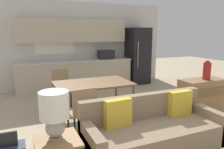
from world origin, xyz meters
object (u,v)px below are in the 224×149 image
Objects in this scene: couch at (152,130)px; dining_chair_far_left at (61,86)px; dining_table at (93,85)px; vase at (207,71)px; refrigerator at (138,56)px; credenza at (201,96)px; dining_chair_near_left at (82,110)px; table_lamp at (54,111)px.

dining_chair_far_left is at bearing 107.72° from couch.
vase is (2.26, -0.85, 0.28)m from dining_table.
refrigerator reaches higher than dining_chair_far_left.
credenza is (2.21, -0.81, -0.29)m from dining_table.
couch is 5.12× the size of vase.
dining_table is at bearing 159.33° from vase.
couch is 1.18m from dining_chair_near_left.
dining_chair_near_left is at bearing -132.04° from refrigerator.
credenza is (3.28, 0.98, -0.49)m from table_lamp.
credenza is (-0.19, -3.13, -0.57)m from refrigerator.
vase is 2.80m from dining_chair_near_left.
credenza is 1.12× the size of dining_chair_near_left.
couch is at bearing 129.32° from dining_chair_near_left.
couch reaches higher than dining_table.
vase is at bearing 15.71° from table_lamp.
couch is at bearing 3.05° from table_lamp.
dining_chair_near_left is (-2.90, -3.21, -0.45)m from refrigerator.
vase reaches higher than dining_chair_far_left.
table_lamp is (-3.46, -4.11, -0.08)m from refrigerator.
table_lamp is 3.46m from credenza.
table_lamp is 3.46m from vase.
dining_table is 2.09m from table_lamp.
couch is 3.61× the size of table_lamp.
vase reaches higher than table_lamp.
couch is 2.08× the size of credenza.
dining_table is at bearing -59.69° from dining_chair_far_left.
dining_chair_far_left is (-2.77, 1.75, -0.45)m from vase.
refrigerator reaches higher than couch.
table_lamp is 0.64× the size of dining_chair_far_left.
dining_chair_near_left is at bearing 57.61° from table_lamp.
refrigerator is 3.19m from credenza.
dining_table is 2.37m from credenza.
dining_chair_far_left is (-0.83, 2.61, 0.16)m from couch.
dining_table is at bearing 159.84° from credenza.
refrigerator is at bearing 44.01° from dining_table.
table_lamp is (-1.07, -1.79, 0.21)m from dining_table.
dining_table is at bearing 100.95° from couch.
dining_table is 1.04m from dining_chair_far_left.
credenza is at bearing 16.65° from table_lamp.
dining_chair_near_left is at bearing -179.19° from vase.
vase is 0.45× the size of dining_chair_far_left.
dining_chair_far_left is at bearing 147.69° from vase.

